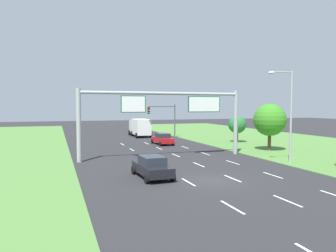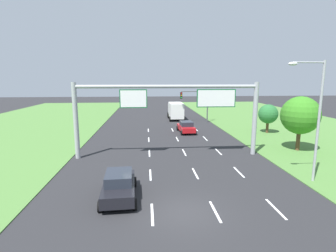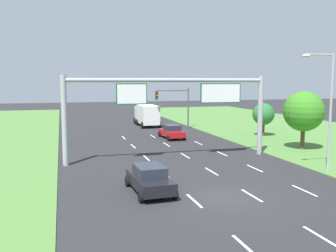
{
  "view_description": "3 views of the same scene",
  "coord_description": "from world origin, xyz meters",
  "px_view_note": "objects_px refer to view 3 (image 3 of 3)",
  "views": [
    {
      "loc": [
        -10.42,
        -20.87,
        5.31
      ],
      "look_at": [
        0.5,
        10.94,
        3.25
      ],
      "focal_mm": 35.0,
      "sensor_mm": 36.0,
      "label": 1
    },
    {
      "loc": [
        -1.98,
        -13.23,
        7.24
      ],
      "look_at": [
        0.23,
        13.39,
        2.47
      ],
      "focal_mm": 28.0,
      "sensor_mm": 36.0,
      "label": 2
    },
    {
      "loc": [
        -8.6,
        -18.69,
        6.52
      ],
      "look_at": [
        0.61,
        13.48,
        2.5
      ],
      "focal_mm": 40.0,
      "sensor_mm": 36.0,
      "label": 3
    }
  ],
  "objects_px": {
    "sign_gantry": "(173,101)",
    "roadside_tree_far": "(263,114)",
    "street_lamp": "(327,102)",
    "box_truck": "(147,115)",
    "traffic_light_mast": "(175,101)",
    "car_near_red": "(172,132)",
    "car_lead_silver": "(150,179)",
    "roadside_tree_mid": "(304,111)"
  },
  "relations": [
    {
      "from": "car_lead_silver",
      "to": "roadside_tree_far",
      "type": "distance_m",
      "value": 25.88
    },
    {
      "from": "street_lamp",
      "to": "sign_gantry",
      "type": "bearing_deg",
      "value": 141.73
    },
    {
      "from": "box_truck",
      "to": "roadside_tree_far",
      "type": "distance_m",
      "value": 17.76
    },
    {
      "from": "car_lead_silver",
      "to": "traffic_light_mast",
      "type": "bearing_deg",
      "value": 67.57
    },
    {
      "from": "sign_gantry",
      "to": "roadside_tree_far",
      "type": "relative_size",
      "value": 4.38
    },
    {
      "from": "car_near_red",
      "to": "box_truck",
      "type": "height_order",
      "value": "box_truck"
    },
    {
      "from": "street_lamp",
      "to": "roadside_tree_mid",
      "type": "bearing_deg",
      "value": 63.6
    },
    {
      "from": "car_lead_silver",
      "to": "box_truck",
      "type": "bearing_deg",
      "value": 75.01
    },
    {
      "from": "car_lead_silver",
      "to": "box_truck",
      "type": "height_order",
      "value": "box_truck"
    },
    {
      "from": "roadside_tree_mid",
      "to": "street_lamp",
      "type": "bearing_deg",
      "value": -116.4
    },
    {
      "from": "traffic_light_mast",
      "to": "roadside_tree_mid",
      "type": "height_order",
      "value": "traffic_light_mast"
    },
    {
      "from": "car_lead_silver",
      "to": "box_truck",
      "type": "distance_m",
      "value": 33.02
    },
    {
      "from": "street_lamp",
      "to": "roadside_tree_mid",
      "type": "xyz_separation_m",
      "value": [
        3.98,
        8.02,
        -1.41
      ]
    },
    {
      "from": "traffic_light_mast",
      "to": "box_truck",
      "type": "bearing_deg",
      "value": 126.56
    },
    {
      "from": "sign_gantry",
      "to": "street_lamp",
      "type": "height_order",
      "value": "street_lamp"
    },
    {
      "from": "sign_gantry",
      "to": "traffic_light_mast",
      "type": "distance_m",
      "value": 20.4
    },
    {
      "from": "roadside_tree_mid",
      "to": "roadside_tree_far",
      "type": "distance_m",
      "value": 9.01
    },
    {
      "from": "box_truck",
      "to": "sign_gantry",
      "type": "distance_m",
      "value": 23.98
    },
    {
      "from": "traffic_light_mast",
      "to": "street_lamp",
      "type": "height_order",
      "value": "street_lamp"
    },
    {
      "from": "street_lamp",
      "to": "roadside_tree_far",
      "type": "xyz_separation_m",
      "value": [
        4.92,
        16.92,
        -2.45
      ]
    },
    {
      "from": "traffic_light_mast",
      "to": "roadside_tree_far",
      "type": "height_order",
      "value": "traffic_light_mast"
    },
    {
      "from": "car_near_red",
      "to": "sign_gantry",
      "type": "xyz_separation_m",
      "value": [
        -3.1,
        -10.96,
        4.09
      ]
    },
    {
      "from": "traffic_light_mast",
      "to": "roadside_tree_far",
      "type": "relative_size",
      "value": 1.42
    },
    {
      "from": "traffic_light_mast",
      "to": "car_near_red",
      "type": "bearing_deg",
      "value": -109.35
    },
    {
      "from": "car_lead_silver",
      "to": "street_lamp",
      "type": "relative_size",
      "value": 0.53
    },
    {
      "from": "sign_gantry",
      "to": "street_lamp",
      "type": "bearing_deg",
      "value": -38.27
    },
    {
      "from": "box_truck",
      "to": "traffic_light_mast",
      "type": "relative_size",
      "value": 1.3
    },
    {
      "from": "car_lead_silver",
      "to": "sign_gantry",
      "type": "xyz_separation_m",
      "value": [
        4.07,
        8.67,
        4.07
      ]
    },
    {
      "from": "sign_gantry",
      "to": "roadside_tree_mid",
      "type": "xyz_separation_m",
      "value": [
        13.13,
        0.8,
        -1.22
      ]
    },
    {
      "from": "car_near_red",
      "to": "car_lead_silver",
      "type": "relative_size",
      "value": 0.98
    },
    {
      "from": "street_lamp",
      "to": "roadside_tree_far",
      "type": "relative_size",
      "value": 2.16
    },
    {
      "from": "box_truck",
      "to": "sign_gantry",
      "type": "height_order",
      "value": "sign_gantry"
    },
    {
      "from": "traffic_light_mast",
      "to": "street_lamp",
      "type": "bearing_deg",
      "value": -83.44
    },
    {
      "from": "traffic_light_mast",
      "to": "sign_gantry",
      "type": "bearing_deg",
      "value": -107.36
    },
    {
      "from": "car_near_red",
      "to": "sign_gantry",
      "type": "bearing_deg",
      "value": -108.7
    },
    {
      "from": "street_lamp",
      "to": "roadside_tree_far",
      "type": "height_order",
      "value": "street_lamp"
    },
    {
      "from": "box_truck",
      "to": "street_lamp",
      "type": "bearing_deg",
      "value": -78.25
    },
    {
      "from": "traffic_light_mast",
      "to": "street_lamp",
      "type": "relative_size",
      "value": 0.66
    },
    {
      "from": "box_truck",
      "to": "car_near_red",
      "type": "bearing_deg",
      "value": -89.15
    },
    {
      "from": "car_near_red",
      "to": "sign_gantry",
      "type": "distance_m",
      "value": 12.1
    },
    {
      "from": "car_near_red",
      "to": "street_lamp",
      "type": "height_order",
      "value": "street_lamp"
    },
    {
      "from": "car_lead_silver",
      "to": "box_truck",
      "type": "relative_size",
      "value": 0.62
    }
  ]
}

